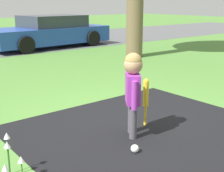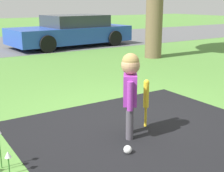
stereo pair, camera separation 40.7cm
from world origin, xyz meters
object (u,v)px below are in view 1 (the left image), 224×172
at_px(child, 133,83).
at_px(baseball_bat, 146,96).
at_px(sports_ball, 135,149).
at_px(parked_car, 49,32).

height_order(child, baseball_bat, child).
bearing_deg(sports_ball, child, 51.44).
xyz_separation_m(child, baseball_bat, (0.36, 0.13, -0.26)).
bearing_deg(baseball_bat, sports_ball, -142.67).
bearing_deg(child, baseball_bat, -33.49).
relative_size(baseball_bat, sports_ball, 6.99).
xyz_separation_m(baseball_bat, sports_ball, (-0.65, -0.50, -0.38)).
height_order(sports_ball, parked_car, parked_car).
xyz_separation_m(sports_ball, parked_car, (3.31, 8.23, 0.50)).
bearing_deg(child, parked_car, 15.17).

